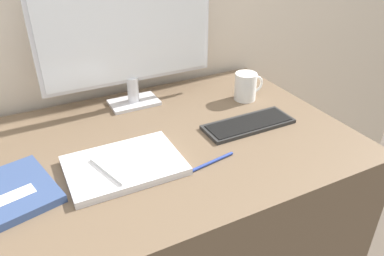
{
  "coord_description": "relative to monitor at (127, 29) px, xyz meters",
  "views": [
    {
      "loc": [
        -0.34,
        -0.78,
        1.37
      ],
      "look_at": [
        0.1,
        0.06,
        0.82
      ],
      "focal_mm": 35.0,
      "sensor_mm": 36.0,
      "label": 1
    }
  ],
  "objects": [
    {
      "name": "ereader",
      "position": [
        -0.15,
        -0.37,
        -0.25
      ],
      "size": [
        0.17,
        0.18,
        0.01
      ],
      "color": "white",
      "rests_on": "laptop"
    },
    {
      "name": "notebook",
      "position": [
        -0.44,
        -0.35,
        -0.26
      ],
      "size": [
        0.23,
        0.26,
        0.02
      ],
      "color": "#334775",
      "rests_on": "desk"
    },
    {
      "name": "coffee_mug",
      "position": [
        0.39,
        -0.15,
        -0.22
      ],
      "size": [
        0.12,
        0.08,
        0.1
      ],
      "color": "white",
      "rests_on": "desk"
    },
    {
      "name": "desk",
      "position": [
        -0.04,
        -0.28,
        -0.66
      ],
      "size": [
        1.21,
        0.78,
        0.76
      ],
      "color": "brown",
      "rests_on": "ground_plane"
    },
    {
      "name": "monitor",
      "position": [
        0.0,
        0.0,
        0.0
      ],
      "size": [
        0.61,
        0.11,
        0.5
      ],
      "color": "silver",
      "rests_on": "desk"
    },
    {
      "name": "pen",
      "position": [
        0.07,
        -0.45,
        -0.27
      ],
      "size": [
        0.14,
        0.03,
        0.01
      ],
      "color": "navy",
      "rests_on": "desk"
    },
    {
      "name": "laptop",
      "position": [
        -0.16,
        -0.37,
        -0.27
      ],
      "size": [
        0.31,
        0.22,
        0.02
      ],
      "color": "silver",
      "rests_on": "desk"
    },
    {
      "name": "keyboard",
      "position": [
        0.28,
        -0.33,
        -0.27
      ],
      "size": [
        0.3,
        0.11,
        0.01
      ],
      "color": "#282828",
      "rests_on": "desk"
    }
  ]
}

